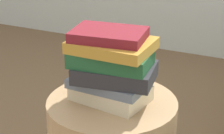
{
  "coord_description": "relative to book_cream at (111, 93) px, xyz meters",
  "views": [
    {
      "loc": [
        0.58,
        -1.24,
        1.24
      ],
      "look_at": [
        0.0,
        0.0,
        0.67
      ],
      "focal_mm": 69.83,
      "sensor_mm": 36.0,
      "label": 1
    }
  ],
  "objects": [
    {
      "name": "book_cream",
      "position": [
        0.0,
        0.0,
        0.0
      ],
      "size": [
        0.28,
        0.21,
        0.05
      ],
      "primitive_type": "cube",
      "rotation": [
        0.0,
        0.0,
        -0.15
      ],
      "color": "beige",
      "rests_on": "side_table"
    },
    {
      "name": "book_slate",
      "position": [
        -0.0,
        -0.01,
        0.04
      ],
      "size": [
        0.27,
        0.17,
        0.03
      ],
      "primitive_type": "cube",
      "rotation": [
        0.0,
        0.0,
        -0.05
      ],
      "color": "slate",
      "rests_on": "book_cream"
    },
    {
      "name": "book_charcoal",
      "position": [
        0.02,
        -0.01,
        0.09
      ],
      "size": [
        0.29,
        0.22,
        0.05
      ],
      "primitive_type": "cube",
      "rotation": [
        0.0,
        0.0,
        0.15
      ],
      "color": "#28282D",
      "rests_on": "book_slate"
    },
    {
      "name": "book_forest",
      "position": [
        0.01,
        -0.02,
        0.14
      ],
      "size": [
        0.28,
        0.19,
        0.05
      ],
      "primitive_type": "cube",
      "rotation": [
        0.0,
        0.0,
        0.1
      ],
      "color": "#1E512D",
      "rests_on": "book_charcoal"
    },
    {
      "name": "book_ochre",
      "position": [
        0.01,
        -0.01,
        0.18
      ],
      "size": [
        0.27,
        0.2,
        0.04
      ],
      "primitive_type": "cube",
      "rotation": [
        0.0,
        0.0,
        -0.01
      ],
      "color": "#B7842D",
      "rests_on": "book_forest"
    },
    {
      "name": "book_maroon",
      "position": [
        -0.0,
        -0.01,
        0.22
      ],
      "size": [
        0.26,
        0.2,
        0.03
      ],
      "primitive_type": "cube",
      "rotation": [
        0.0,
        0.0,
        0.13
      ],
      "color": "maroon",
      "rests_on": "book_ochre"
    }
  ]
}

